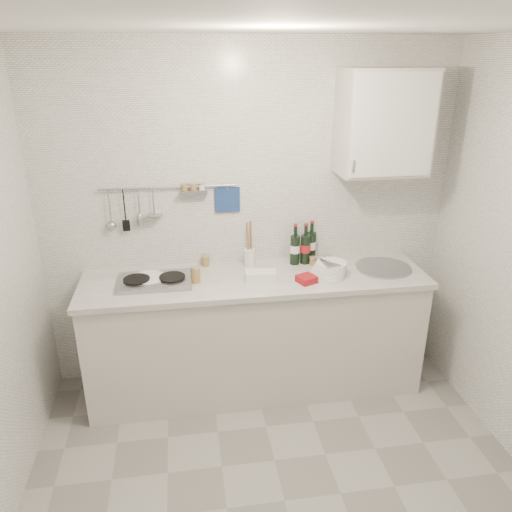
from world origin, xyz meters
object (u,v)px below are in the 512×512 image
Objects in this scene: wine_bottles at (304,243)px; utensil_crock at (249,255)px; wall_cabinet at (384,122)px; plate_stack_sink at (329,269)px; plate_stack_hob at (148,279)px.

utensil_crock is at bearing -179.54° from wine_bottles.
plate_stack_sink is (-0.38, -0.18, -0.98)m from wall_cabinet.
plate_stack_hob is 0.72× the size of utensil_crock.
wine_bottles is (1.15, 0.17, 0.14)m from plate_stack_hob.
plate_stack_hob is 0.82× the size of wine_bottles.
wall_cabinet is at bearing 3.10° from plate_stack_hob.
wall_cabinet reaches higher than plate_stack_sink.
wall_cabinet is 2.57× the size of plate_stack_sink.
plate_stack_sink is 0.59m from utensil_crock.
wall_cabinet is 1.01m from wine_bottles.
plate_stack_sink is 0.31m from wine_bottles.
utensil_crock is at bearing 174.88° from wall_cabinet.
plate_stack_hob is 0.76m from utensil_crock.
plate_stack_sink is at bearing -154.83° from wall_cabinet.
utensil_crock is (-0.41, -0.00, -0.07)m from wine_bottles.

